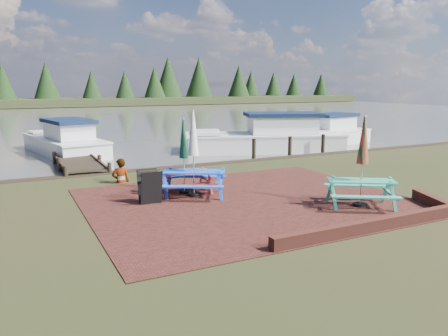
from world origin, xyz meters
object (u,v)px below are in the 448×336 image
jetty (72,155)px  picnic_table_blue (194,167)px  person (120,159)px  picnic_table_teal (362,176)px  chalkboard (150,187)px  picnic_table_red (184,168)px  boat_near (267,139)px  boat_far (326,135)px  boat_jetty (65,143)px

jetty → picnic_table_blue: bearing=-75.5°
person → picnic_table_teal: bearing=133.9°
picnic_table_blue → chalkboard: size_ratio=2.66×
picnic_table_red → jetty: bearing=104.6°
chalkboard → picnic_table_blue: bearing=11.4°
picnic_table_teal → person: picnic_table_teal is taller
chalkboard → boat_near: bearing=43.8°
picnic_table_teal → boat_far: 14.27m
picnic_table_teal → boat_near: (3.86, 11.00, -0.40)m
boat_jetty → boat_near: (9.85, -3.78, 0.07)m
boat_near → boat_far: 4.49m
boat_near → boat_far: bearing=-61.8°
chalkboard → boat_far: size_ratio=0.14×
picnic_table_teal → picnic_table_blue: 4.83m
picnic_table_teal → boat_near: size_ratio=0.28×
picnic_table_blue → boat_near: 10.92m
jetty → boat_near: (9.87, -1.15, 0.36)m
chalkboard → boat_near: (8.99, 8.13, -0.03)m
picnic_table_red → person: 2.81m
chalkboard → boat_jetty: boat_jetty is taller
boat_far → picnic_table_red: bearing=110.1°
picnic_table_red → jetty: size_ratio=0.25×
picnic_table_blue → boat_jetty: bearing=129.7°
jetty → boat_far: bearing=-2.2°
picnic_table_red → boat_jetty: size_ratio=0.32×
picnic_table_red → boat_far: picnic_table_red is taller
picnic_table_blue → person: bearing=146.9°
boat_near → person: boat_near is taller
jetty → boat_far: (14.32, -0.56, 0.28)m
chalkboard → jetty: bearing=97.1°
picnic_table_blue → jetty: picnic_table_blue is taller
picnic_table_blue → boat_near: picnic_table_blue is taller
picnic_table_red → boat_far: (12.14, 8.04, -0.41)m
boat_jetty → boat_near: boat_near is taller
jetty → boat_jetty: bearing=89.5°
picnic_table_teal → picnic_table_red: (-3.82, 3.55, -0.06)m
chalkboard → jetty: 9.33m
picnic_table_red → person: size_ratio=1.38×
jetty → picnic_table_teal: bearing=-63.7°
picnic_table_red → picnic_table_blue: bearing=-71.8°
jetty → boat_far: size_ratio=1.35×
chalkboard → person: 3.13m
boat_near → boat_far: boat_near is taller
picnic_table_blue → chalkboard: (-1.45, -0.25, -0.40)m
picnic_table_blue → picnic_table_teal: bearing=-11.7°
jetty → boat_near: bearing=-6.6°
chalkboard → person: size_ratio=0.58×
picnic_table_red → boat_near: picnic_table_red is taller
picnic_table_blue → boat_far: picnic_table_blue is taller
chalkboard → boat_jetty: bearing=95.8°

